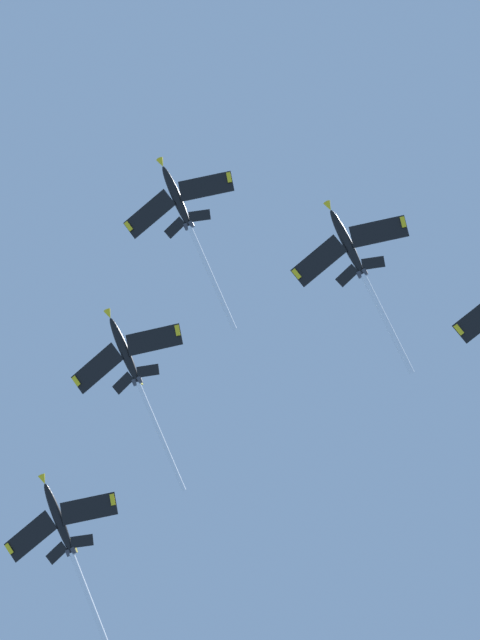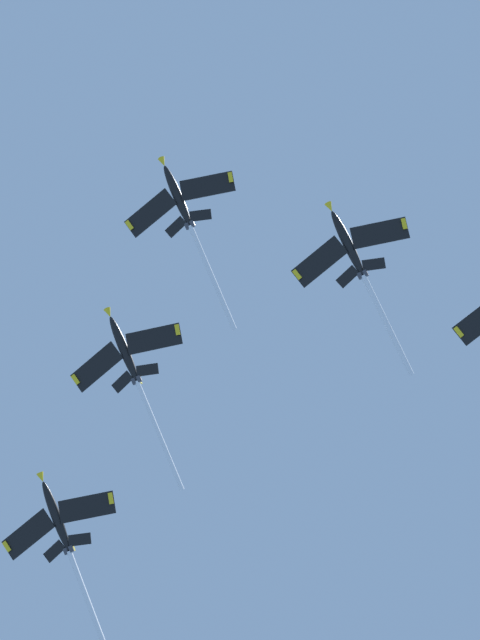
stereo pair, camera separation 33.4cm
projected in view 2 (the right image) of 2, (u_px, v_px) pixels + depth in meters
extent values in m
ellipsoid|color=black|center=(177.00, 196.00, 172.01)|extent=(9.26, 9.05, 6.56)
cone|color=yellow|center=(163.00, 162.00, 173.89)|extent=(2.25, 2.23, 1.79)
ellipsoid|color=black|center=(174.00, 186.00, 173.18)|extent=(2.78, 2.74, 2.05)
cube|color=black|center=(207.00, 186.00, 171.26)|extent=(9.39, 7.57, 1.78)
cube|color=yellow|center=(230.00, 177.00, 170.95)|extent=(1.47, 1.78, 0.91)
cube|color=black|center=(150.00, 213.00, 172.13)|extent=(7.38, 9.45, 1.78)
cube|color=yellow|center=(129.00, 225.00, 172.50)|extent=(1.79, 1.44, 0.91)
cube|color=black|center=(201.00, 215.00, 170.43)|extent=(3.97, 3.17, 0.95)
cube|color=black|center=(176.00, 227.00, 170.80)|extent=(3.09, 3.97, 0.95)
cube|color=yellow|center=(190.00, 223.00, 172.01)|extent=(2.56, 2.49, 3.58)
cylinder|color=#38383D|center=(192.00, 224.00, 170.26)|extent=(1.46, 1.45, 1.16)
cylinder|color=#38383D|center=(187.00, 226.00, 170.33)|extent=(1.46, 1.45, 1.16)
cylinder|color=white|center=(212.00, 277.00, 167.52)|extent=(13.33, 12.95, 9.39)
ellipsoid|color=black|center=(347.00, 243.00, 164.14)|extent=(9.42, 9.06, 6.26)
cone|color=yellow|center=(330.00, 207.00, 165.83)|extent=(2.24, 2.22, 1.76)
ellipsoid|color=black|center=(342.00, 233.00, 165.24)|extent=(2.81, 2.74, 1.99)
cube|color=black|center=(380.00, 233.00, 163.39)|extent=(9.39, 7.66, 1.69)
cube|color=yellow|center=(404.00, 224.00, 163.09)|extent=(1.50, 1.80, 0.86)
cube|color=black|center=(319.00, 262.00, 164.28)|extent=(7.35, 9.48, 1.69)
cube|color=yellow|center=(297.00, 274.00, 164.67)|extent=(1.81, 1.44, 0.86)
cube|color=black|center=(374.00, 264.00, 162.68)|extent=(3.98, 3.21, 0.90)
cube|color=black|center=(348.00, 277.00, 163.07)|extent=(3.09, 3.98, 0.90)
cube|color=yellow|center=(361.00, 271.00, 164.28)|extent=(2.55, 2.44, 3.55)
cylinder|color=#38383D|center=(365.00, 274.00, 162.54)|extent=(1.45, 1.44, 1.15)
cylinder|color=#38383D|center=(360.00, 276.00, 162.61)|extent=(1.45, 1.44, 1.15)
cylinder|color=white|center=(387.00, 325.00, 160.33)|extent=(12.42, 11.86, 8.15)
ellipsoid|color=black|center=(124.00, 349.00, 168.18)|extent=(9.43, 8.93, 6.47)
cone|color=yellow|center=(109.00, 313.00, 170.00)|extent=(2.26, 2.22, 1.78)
ellipsoid|color=black|center=(120.00, 338.00, 169.32)|extent=(2.81, 2.72, 2.03)
cube|color=black|center=(154.00, 339.00, 167.41)|extent=(9.36, 7.70, 1.75)
cube|color=yellow|center=(177.00, 330.00, 167.09)|extent=(1.50, 1.78, 0.89)
cube|color=black|center=(97.00, 367.00, 168.32)|extent=(7.26, 9.49, 1.75)
cube|color=yellow|center=(75.00, 379.00, 168.70)|extent=(1.80, 1.42, 0.89)
cube|color=black|center=(147.00, 370.00, 166.62)|extent=(3.97, 3.23, 0.93)
cube|color=black|center=(122.00, 382.00, 167.01)|extent=(3.05, 3.98, 0.93)
cube|color=yellow|center=(137.00, 376.00, 168.21)|extent=(2.60, 2.44, 3.57)
cylinder|color=#38383D|center=(139.00, 379.00, 166.46)|extent=(1.46, 1.44, 1.16)
cylinder|color=#38383D|center=(134.00, 381.00, 166.54)|extent=(1.46, 1.44, 1.16)
cylinder|color=white|center=(159.00, 435.00, 163.84)|extent=(13.36, 12.50, 9.03)
cube|color=yellow|center=(459.00, 332.00, 158.83)|extent=(1.80, 1.45, 0.89)
ellipsoid|color=black|center=(56.00, 516.00, 164.58)|extent=(9.43, 9.06, 6.23)
cone|color=yellow|center=(41.00, 478.00, 166.25)|extent=(2.24, 2.22, 1.76)
ellipsoid|color=black|center=(53.00, 504.00, 165.68)|extent=(2.81, 2.74, 1.98)
cube|color=black|center=(87.00, 507.00, 163.83)|extent=(9.39, 7.67, 1.68)
cube|color=yellow|center=(111.00, 498.00, 163.53)|extent=(1.50, 1.80, 0.86)
cube|color=black|center=(28.00, 534.00, 164.73)|extent=(7.35, 9.49, 1.68)
cube|color=yellow|center=(7.00, 546.00, 165.11)|extent=(1.81, 1.44, 0.86)
cube|color=black|center=(80.00, 540.00, 163.14)|extent=(3.98, 3.22, 0.89)
cube|color=black|center=(54.00, 551.00, 163.52)|extent=(3.09, 3.98, 0.89)
cube|color=yellow|center=(70.00, 544.00, 164.73)|extent=(2.55, 2.43, 3.54)
cylinder|color=#38383D|center=(71.00, 549.00, 163.00)|extent=(1.45, 1.44, 1.14)
cylinder|color=#38383D|center=(66.00, 551.00, 163.07)|extent=(1.45, 1.44, 1.14)
cylinder|color=white|center=(89.00, 606.00, 160.73)|extent=(12.80, 12.20, 8.31)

